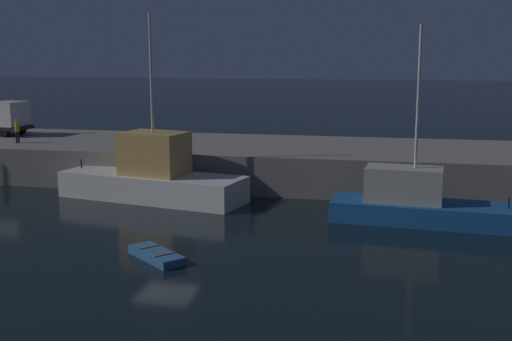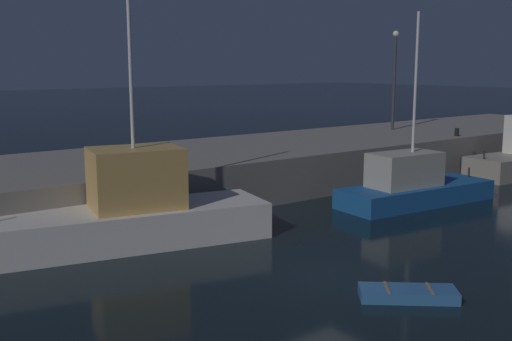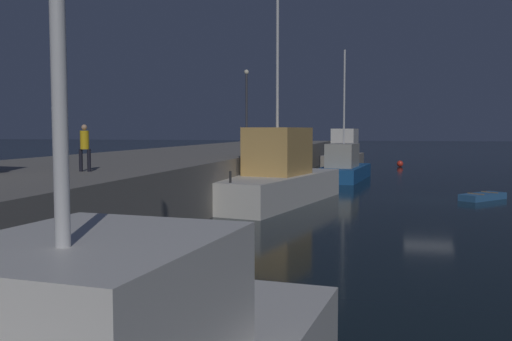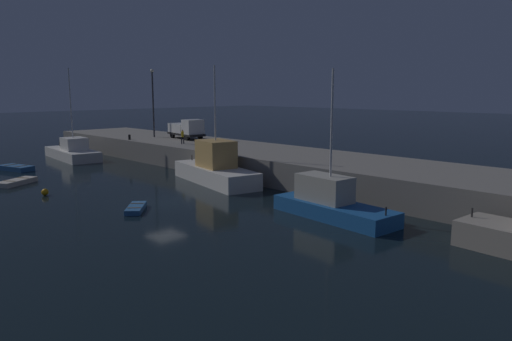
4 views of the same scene
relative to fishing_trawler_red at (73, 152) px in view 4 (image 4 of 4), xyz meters
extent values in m
plane|color=black|center=(26.61, -4.89, -0.86)|extent=(320.00, 320.00, 0.00)
cube|color=gray|center=(26.61, 9.32, 0.28)|extent=(78.92, 9.99, 2.28)
cube|color=silver|center=(-0.18, 0.02, -0.28)|extent=(10.37, 4.30, 1.16)
cube|color=silver|center=(0.72, -0.07, 1.02)|extent=(3.14, 2.66, 1.44)
cylinder|color=silver|center=(0.30, -0.03, 5.72)|extent=(0.14, 0.14, 7.97)
cylinder|color=#262626|center=(-4.81, 0.44, 0.54)|extent=(0.10, 0.10, 0.50)
cylinder|color=#262626|center=(45.74, 1.84, 0.74)|extent=(0.10, 0.10, 0.50)
cube|color=silver|center=(23.25, 2.63, -0.15)|extent=(10.92, 5.32, 1.43)
cube|color=tan|center=(23.43, 2.59, 1.74)|extent=(3.84, 3.09, 2.33)
cylinder|color=silver|center=(23.36, 2.60, 6.10)|extent=(0.14, 0.14, 6.40)
cylinder|color=#262626|center=(18.53, 3.64, 0.82)|extent=(0.10, 0.10, 0.50)
cube|color=#195193|center=(37.71, 0.44, -0.37)|extent=(8.74, 3.51, 0.98)
cube|color=#ADA899|center=(36.85, 0.52, 0.95)|extent=(3.79, 2.23, 1.68)
cylinder|color=silver|center=(37.34, 0.48, 5.16)|extent=(0.14, 0.14, 6.74)
cylinder|color=#262626|center=(41.62, 0.08, 0.37)|extent=(0.10, 0.10, 0.50)
cube|color=#2D6099|center=(27.17, -7.59, -0.69)|extent=(2.84, 2.64, 0.34)
cube|color=olive|center=(26.69, -7.18, -0.50)|extent=(0.66, 0.75, 0.04)
cube|color=olive|center=(27.65, -8.00, -0.50)|extent=(0.66, 0.75, 0.04)
cube|color=#2D6099|center=(3.95, -7.65, -0.61)|extent=(4.02, 2.61, 0.50)
cube|color=olive|center=(3.17, -7.89, -0.34)|extent=(0.49, 1.41, 0.04)
cube|color=olive|center=(4.74, -7.42, -0.34)|extent=(0.49, 1.41, 0.04)
cube|color=beige|center=(11.77, -10.19, -0.65)|extent=(2.94, 3.80, 0.42)
cube|color=olive|center=(11.39, -9.50, -0.42)|extent=(1.10, 0.67, 0.04)
cube|color=olive|center=(12.16, -10.88, -0.42)|extent=(1.10, 0.67, 0.04)
sphere|color=orange|center=(18.00, -10.14, -0.60)|extent=(0.53, 0.53, 0.53)
cylinder|color=#38383D|center=(3.73, 8.90, 5.39)|extent=(0.20, 0.20, 7.95)
sphere|color=#F9EFCC|center=(3.73, 8.90, 9.55)|extent=(0.44, 0.44, 0.44)
cylinder|color=black|center=(10.29, 11.05, 1.87)|extent=(0.93, 0.41, 0.90)
cylinder|color=black|center=(10.03, 9.31, 1.87)|extent=(0.93, 0.41, 0.90)
cylinder|color=black|center=(6.55, 11.61, 1.87)|extent=(0.93, 0.41, 0.90)
cylinder|color=black|center=(6.29, 9.87, 1.87)|extent=(0.93, 0.41, 0.90)
cube|color=black|center=(8.29, 10.46, 2.00)|extent=(6.17, 2.94, 0.25)
cube|color=silver|center=(10.05, 10.20, 2.96)|extent=(2.18, 2.35, 1.68)
cube|color=silver|center=(7.24, 10.62, 2.65)|extent=(3.71, 2.58, 1.06)
cylinder|color=black|center=(12.55, 7.03, 1.79)|extent=(0.12, 0.12, 0.74)
cylinder|color=black|center=(12.57, 6.75, 1.79)|extent=(0.12, 0.12, 0.74)
cylinder|color=yellow|center=(12.56, 6.89, 2.46)|extent=(0.30, 0.30, 0.61)
sphere|color=tan|center=(12.56, 6.89, 2.88)|extent=(0.18, 0.18, 0.18)
cylinder|color=black|center=(4.59, 4.95, 1.73)|extent=(0.28, 0.28, 0.61)
camera|label=1|loc=(36.14, -31.68, 7.37)|focal=46.66mm
camera|label=2|loc=(13.06, -18.65, 6.04)|focal=43.03mm
camera|label=3|loc=(-4.25, -2.93, 2.80)|focal=39.85mm
camera|label=4|loc=(55.48, -23.89, 7.20)|focal=33.69mm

